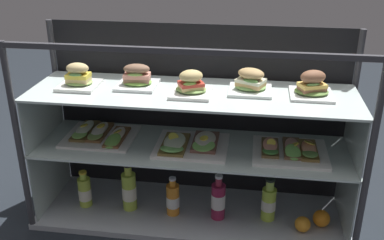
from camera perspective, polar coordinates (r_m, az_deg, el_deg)
The scene contains 22 objects.
ground_plane at distance 2.35m, azimuth 0.00°, elevation -12.15°, with size 6.00×6.00×0.02m, color black.
case_base_deck at distance 2.33m, azimuth 0.00°, elevation -11.65°, with size 1.53×0.47×0.03m, color #B2B8C0.
case_frame at distance 2.23m, azimuth 0.59°, elevation 0.93°, with size 1.53×0.47×0.93m.
riser_lower_tier at distance 2.23m, azimuth 0.00°, elevation -7.65°, with size 1.48×0.42×0.35m.
shelf_lower_glass at distance 2.14m, azimuth 0.00°, elevation -3.51°, with size 1.49×0.43×0.01m, color silver.
riser_upper_tier at distance 2.08m, azimuth 0.00°, elevation -0.13°, with size 1.48×0.42×0.26m.
shelf_upper_glass at distance 2.03m, azimuth 0.00°, elevation 3.43°, with size 1.49×0.43×0.01m, color silver.
plated_roll_sandwich_right_of_center at distance 2.14m, azimuth -14.24°, elevation 5.13°, with size 0.18×0.18×0.12m.
plated_roll_sandwich_left_of_center at distance 2.10m, azimuth -7.00°, elevation 5.26°, with size 0.18×0.18×0.11m.
plated_roll_sandwich_near_left_corner at distance 1.98m, azimuth -0.11°, elevation 4.39°, with size 0.18×0.18×0.11m.
plated_roll_sandwich_far_right at distance 2.04m, azimuth 7.46°, elevation 4.70°, with size 0.19×0.19×0.11m.
plated_roll_sandwich_mid_right at distance 2.04m, azimuth 15.01°, elevation 4.11°, with size 0.19×0.19×0.12m.
open_sandwich_tray_mid_left at distance 2.26m, azimuth -11.70°, elevation -1.79°, with size 0.34×0.29×0.06m.
open_sandwich_tray_right_of_center at distance 2.12m, azimuth -0.22°, elevation -3.07°, with size 0.34×0.31×0.06m.
open_sandwich_tray_far_right at distance 2.11m, azimuth 12.34°, elevation -3.78°, with size 0.34×0.29×0.06m.
juice_bottle_front_second at distance 2.38m, azimuth -13.47°, elevation -8.84°, with size 0.07×0.07×0.20m.
juice_bottle_back_left at distance 2.30m, azimuth -7.99°, elevation -8.85°, with size 0.07×0.07×0.26m.
juice_bottle_front_fourth at distance 2.26m, azimuth -2.45°, elevation -10.02°, with size 0.07×0.07×0.21m.
juice_bottle_tucked_behind at distance 2.22m, azimuth 3.35°, elevation -10.14°, with size 0.07×0.07×0.24m.
juice_bottle_near_post at distance 2.24m, azimuth 9.72°, elevation -10.28°, with size 0.07×0.07×0.23m.
orange_fruit_beside_bottles at distance 2.23m, azimuth 13.89°, elevation -12.74°, with size 0.07×0.07×0.07m, color orange.
orange_fruit_near_left_post at distance 2.28m, azimuth 16.13°, elevation -11.92°, with size 0.08×0.08×0.08m, color orange.
Camera 1 is at (0.27, -1.88, 1.36)m, focal length 41.94 mm.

